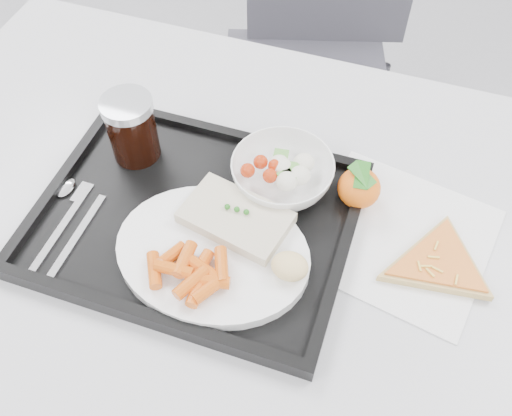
{
  "coord_description": "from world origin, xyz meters",
  "views": [
    {
      "loc": [
        0.18,
        -0.16,
        1.43
      ],
      "look_at": [
        0.02,
        0.31,
        0.77
      ],
      "focal_mm": 40.0,
      "sensor_mm": 36.0,
      "label": 1
    }
  ],
  "objects_px": {
    "pizza_slice": "(439,263)",
    "table": "(241,243)",
    "chair": "(316,41)",
    "tangerine": "(359,188)",
    "cola_glass": "(132,127)",
    "salad_bowl": "(282,174)",
    "tray": "(195,219)",
    "dinner_plate": "(213,253)"
  },
  "relations": [
    {
      "from": "tray",
      "to": "tangerine",
      "type": "xyz_separation_m",
      "value": [
        0.21,
        0.11,
        0.03
      ]
    },
    {
      "from": "dinner_plate",
      "to": "pizza_slice",
      "type": "height_order",
      "value": "dinner_plate"
    },
    {
      "from": "cola_glass",
      "to": "pizza_slice",
      "type": "relative_size",
      "value": 0.43
    },
    {
      "from": "dinner_plate",
      "to": "salad_bowl",
      "type": "distance_m",
      "value": 0.16
    },
    {
      "from": "table",
      "to": "tray",
      "type": "bearing_deg",
      "value": -154.65
    },
    {
      "from": "salad_bowl",
      "to": "tangerine",
      "type": "distance_m",
      "value": 0.11
    },
    {
      "from": "chair",
      "to": "tangerine",
      "type": "height_order",
      "value": "chair"
    },
    {
      "from": "cola_glass",
      "to": "table",
      "type": "bearing_deg",
      "value": -17.03
    },
    {
      "from": "tray",
      "to": "tangerine",
      "type": "height_order",
      "value": "tangerine"
    },
    {
      "from": "dinner_plate",
      "to": "cola_glass",
      "type": "height_order",
      "value": "cola_glass"
    },
    {
      "from": "dinner_plate",
      "to": "cola_glass",
      "type": "bearing_deg",
      "value": 142.36
    },
    {
      "from": "salad_bowl",
      "to": "cola_glass",
      "type": "xyz_separation_m",
      "value": [
        -0.23,
        -0.01,
        0.03
      ]
    },
    {
      "from": "table",
      "to": "salad_bowl",
      "type": "xyz_separation_m",
      "value": [
        0.04,
        0.07,
        0.11
      ]
    },
    {
      "from": "chair",
      "to": "dinner_plate",
      "type": "relative_size",
      "value": 3.44
    },
    {
      "from": "dinner_plate",
      "to": "tangerine",
      "type": "relative_size",
      "value": 3.38
    },
    {
      "from": "pizza_slice",
      "to": "cola_glass",
      "type": "bearing_deg",
      "value": 174.18
    },
    {
      "from": "cola_glass",
      "to": "salad_bowl",
      "type": "bearing_deg",
      "value": 3.06
    },
    {
      "from": "pizza_slice",
      "to": "table",
      "type": "bearing_deg",
      "value": -177.97
    },
    {
      "from": "table",
      "to": "dinner_plate",
      "type": "height_order",
      "value": "dinner_plate"
    },
    {
      "from": "tangerine",
      "to": "dinner_plate",
      "type": "bearing_deg",
      "value": -134.61
    },
    {
      "from": "chair",
      "to": "tray",
      "type": "height_order",
      "value": "chair"
    },
    {
      "from": "salad_bowl",
      "to": "pizza_slice",
      "type": "distance_m",
      "value": 0.25
    },
    {
      "from": "tangerine",
      "to": "chair",
      "type": "bearing_deg",
      "value": 108.75
    },
    {
      "from": "chair",
      "to": "tangerine",
      "type": "xyz_separation_m",
      "value": [
        0.22,
        -0.64,
        0.25
      ]
    },
    {
      "from": "tray",
      "to": "cola_glass",
      "type": "height_order",
      "value": "cola_glass"
    },
    {
      "from": "dinner_plate",
      "to": "tangerine",
      "type": "height_order",
      "value": "tangerine"
    },
    {
      "from": "table",
      "to": "tray",
      "type": "xyz_separation_m",
      "value": [
        -0.06,
        -0.03,
        0.08
      ]
    },
    {
      "from": "table",
      "to": "chair",
      "type": "height_order",
      "value": "chair"
    },
    {
      "from": "chair",
      "to": "dinner_plate",
      "type": "height_order",
      "value": "chair"
    },
    {
      "from": "dinner_plate",
      "to": "pizza_slice",
      "type": "bearing_deg",
      "value": 17.33
    },
    {
      "from": "pizza_slice",
      "to": "dinner_plate",
      "type": "bearing_deg",
      "value": -162.67
    },
    {
      "from": "table",
      "to": "tangerine",
      "type": "xyz_separation_m",
      "value": [
        0.15,
        0.08,
        0.1
      ]
    },
    {
      "from": "tangerine",
      "to": "tray",
      "type": "bearing_deg",
      "value": -152.27
    },
    {
      "from": "salad_bowl",
      "to": "chair",
      "type": "bearing_deg",
      "value": 99.01
    },
    {
      "from": "table",
      "to": "pizza_slice",
      "type": "height_order",
      "value": "pizza_slice"
    },
    {
      "from": "cola_glass",
      "to": "pizza_slice",
      "type": "bearing_deg",
      "value": -5.82
    },
    {
      "from": "tray",
      "to": "chair",
      "type": "bearing_deg",
      "value": 90.21
    },
    {
      "from": "cola_glass",
      "to": "pizza_slice",
      "type": "xyz_separation_m",
      "value": [
        0.48,
        -0.05,
        -0.06
      ]
    },
    {
      "from": "table",
      "to": "pizza_slice",
      "type": "relative_size",
      "value": 4.73
    },
    {
      "from": "table",
      "to": "chair",
      "type": "relative_size",
      "value": 1.29
    },
    {
      "from": "cola_glass",
      "to": "tangerine",
      "type": "height_order",
      "value": "cola_glass"
    },
    {
      "from": "tangerine",
      "to": "pizza_slice",
      "type": "xyz_separation_m",
      "value": [
        0.13,
        -0.07,
        -0.02
      ]
    }
  ]
}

